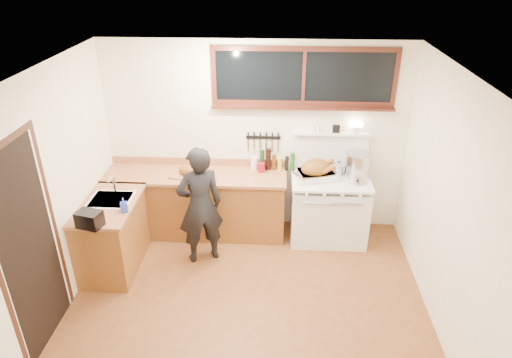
# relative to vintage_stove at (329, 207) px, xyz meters

# --- Properties ---
(ground_plane) EXTENTS (4.00, 3.50, 0.02)m
(ground_plane) POSITION_rel_vintage_stove_xyz_m (-1.00, -1.41, -0.48)
(ground_plane) COLOR brown
(room_shell) EXTENTS (4.10, 3.60, 2.65)m
(room_shell) POSITION_rel_vintage_stove_xyz_m (-1.00, -1.41, 1.18)
(room_shell) COLOR white
(room_shell) RESTS_ON ground
(counter_back) EXTENTS (2.44, 0.64, 1.00)m
(counter_back) POSITION_rel_vintage_stove_xyz_m (-1.80, 0.04, -0.01)
(counter_back) COLOR brown
(counter_back) RESTS_ON ground
(counter_left) EXTENTS (0.64, 1.09, 0.90)m
(counter_left) POSITION_rel_vintage_stove_xyz_m (-2.70, -0.79, -0.01)
(counter_left) COLOR brown
(counter_left) RESTS_ON ground
(sink_unit) EXTENTS (0.50, 0.45, 0.37)m
(sink_unit) POSITION_rel_vintage_stove_xyz_m (-2.68, -0.71, 0.38)
(sink_unit) COLOR white
(sink_unit) RESTS_ON counter_left
(vintage_stove) EXTENTS (1.02, 0.74, 1.58)m
(vintage_stove) POSITION_rel_vintage_stove_xyz_m (0.00, 0.00, 0.00)
(vintage_stove) COLOR white
(vintage_stove) RESTS_ON ground
(back_window) EXTENTS (2.32, 0.13, 0.77)m
(back_window) POSITION_rel_vintage_stove_xyz_m (-0.40, 0.31, 1.60)
(back_window) COLOR black
(back_window) RESTS_ON room_shell
(left_doorway) EXTENTS (0.02, 1.04, 2.17)m
(left_doorway) POSITION_rel_vintage_stove_xyz_m (-2.99, -1.96, 0.62)
(left_doorway) COLOR black
(left_doorway) RESTS_ON ground
(knife_strip) EXTENTS (0.46, 0.03, 0.28)m
(knife_strip) POSITION_rel_vintage_stove_xyz_m (-0.90, 0.32, 0.84)
(knife_strip) COLOR black
(knife_strip) RESTS_ON room_shell
(man) EXTENTS (0.67, 0.57, 1.55)m
(man) POSITION_rel_vintage_stove_xyz_m (-1.63, -0.59, 0.31)
(man) COLOR black
(man) RESTS_ON ground
(soap_bottle) EXTENTS (0.10, 0.10, 0.17)m
(soap_bottle) POSITION_rel_vintage_stove_xyz_m (-2.43, -0.96, 0.52)
(soap_bottle) COLOR #253FBB
(soap_bottle) RESTS_ON counter_left
(toaster) EXTENTS (0.30, 0.24, 0.18)m
(toaster) POSITION_rel_vintage_stove_xyz_m (-2.70, -1.29, 0.52)
(toaster) COLOR black
(toaster) RESTS_ON counter_left
(cutting_board) EXTENTS (0.50, 0.42, 0.15)m
(cutting_board) POSITION_rel_vintage_stove_xyz_m (-1.87, -0.01, 0.49)
(cutting_board) COLOR #A56841
(cutting_board) RESTS_ON counter_back
(roast_turkey) EXTENTS (0.58, 0.50, 0.26)m
(roast_turkey) POSITION_rel_vintage_stove_xyz_m (-0.20, 0.00, 0.54)
(roast_turkey) COLOR silver
(roast_turkey) RESTS_ON vintage_stove
(stockpot) EXTENTS (0.39, 0.39, 0.32)m
(stockpot) POSITION_rel_vintage_stove_xyz_m (0.35, 0.10, 0.59)
(stockpot) COLOR silver
(stockpot) RESTS_ON vintage_stove
(saucepan) EXTENTS (0.22, 0.31, 0.13)m
(saucepan) POSITION_rel_vintage_stove_xyz_m (0.08, 0.11, 0.50)
(saucepan) COLOR silver
(saucepan) RESTS_ON vintage_stove
(pot_lid) EXTENTS (0.26, 0.26, 0.04)m
(pot_lid) POSITION_rel_vintage_stove_xyz_m (0.33, -0.10, 0.45)
(pot_lid) COLOR silver
(pot_lid) RESTS_ON vintage_stove
(coffee_tin) EXTENTS (0.09, 0.08, 0.13)m
(coffee_tin) POSITION_rel_vintage_stove_xyz_m (-0.92, 0.14, 0.50)
(coffee_tin) COLOR maroon
(coffee_tin) RESTS_ON counter_back
(pitcher) EXTENTS (0.12, 0.12, 0.18)m
(pitcher) POSITION_rel_vintage_stove_xyz_m (-1.02, 0.22, 0.52)
(pitcher) COLOR white
(pitcher) RESTS_ON counter_back
(bottle_cluster) EXTENTS (0.47, 0.07, 0.30)m
(bottle_cluster) POSITION_rel_vintage_stove_xyz_m (-0.74, 0.22, 0.56)
(bottle_cluster) COLOR black
(bottle_cluster) RESTS_ON counter_back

